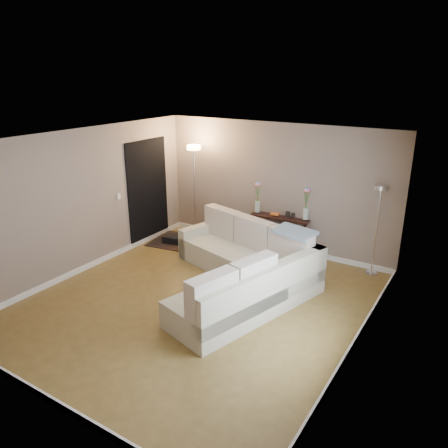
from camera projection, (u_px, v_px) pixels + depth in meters
The scene contains 23 objects.
floor at pixel (198, 302), 7.05m from camera, with size 5.00×5.50×0.01m, color brown.
ceiling at pixel (194, 140), 6.18m from camera, with size 5.00×5.50×0.01m, color white.
wall_back at pixel (276, 187), 8.82m from camera, with size 5.00×0.02×2.60m, color gray.
wall_front at pixel (37, 304), 4.41m from camera, with size 5.00×0.02×2.60m, color gray.
wall_left at pixel (83, 201), 7.88m from camera, with size 0.02×5.50×2.60m, color gray.
wall_right at pixel (362, 263), 5.36m from camera, with size 0.02×5.50×2.60m, color gray.
baseboard_back at pixel (273, 245), 9.22m from camera, with size 5.00×0.03×0.10m, color white.
baseboard_front at pixel (55, 402), 4.85m from camera, with size 5.00×0.03×0.10m, color white.
baseboard_left at pixel (91, 265), 8.28m from camera, with size 0.03×5.50×0.10m, color white.
baseboard_right at pixel (350, 349), 5.79m from camera, with size 0.03×5.50×0.10m, color white.
doorway at pixel (148, 192), 9.29m from camera, with size 0.02×1.20×2.20m, color black.
switch_plate at pixel (119, 196), 8.57m from camera, with size 0.02×0.08×0.12m, color white.
sectional_sofa at pixel (244, 268), 7.41m from camera, with size 2.96×3.33×0.99m.
throw_blanket at pixel (295, 232), 7.30m from camera, with size 0.71×0.41×0.05m, color gray.
console_table at pixel (277, 231), 8.96m from camera, with size 1.24×0.42×0.75m.
leaning_mirror at pixel (284, 197), 8.83m from camera, with size 0.86×0.11×0.67m.
table_decor at pixel (280, 214), 8.78m from camera, with size 0.52×0.13×0.12m.
flower_vase_left at pixel (258, 199), 8.95m from camera, with size 0.14×0.12×0.64m.
flower_vase_right at pixel (306, 206), 8.50m from camera, with size 0.14×0.12×0.64m.
floor_lamp_lit at pixel (194, 174), 9.31m from camera, with size 0.34×0.34×2.06m.
floor_lamp_unlit at pixel (378, 212), 7.64m from camera, with size 0.27×0.27×1.68m.
charcoal_rug at pixel (183, 242), 9.49m from camera, with size 1.34×1.01×0.02m, color black.
black_bag at pixel (173, 241), 9.46m from camera, with size 0.38×0.27×0.25m, color black.
Camera 1 is at (3.68, -5.05, 3.53)m, focal length 35.00 mm.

